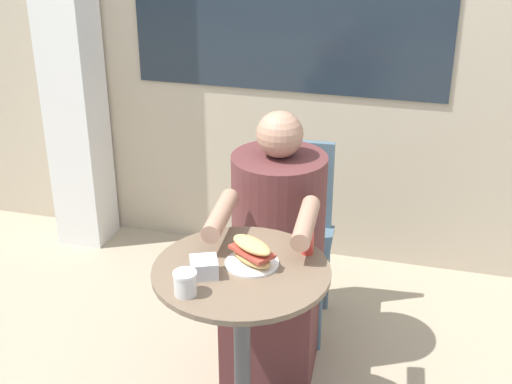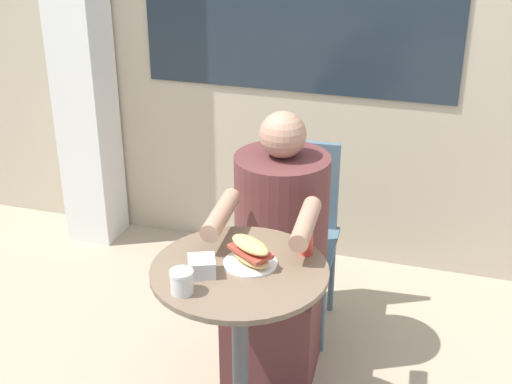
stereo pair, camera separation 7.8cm
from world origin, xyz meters
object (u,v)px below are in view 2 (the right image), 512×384
at_px(drink_cup, 182,282).
at_px(condiment_bottle, 307,241).
at_px(sandwich_on_plate, 250,254).
at_px(cafe_table, 240,320).
at_px(seated_diner, 278,264).
at_px(diner_chair, 297,219).

height_order(drink_cup, condiment_bottle, condiment_bottle).
distance_m(sandwich_on_plate, drink_cup, 0.28).
bearing_deg(condiment_bottle, cafe_table, -140.56).
relative_size(cafe_table, seated_diner, 0.67).
bearing_deg(seated_diner, cafe_table, 85.81).
bearing_deg(cafe_table, condiment_bottle, 39.44).
xyz_separation_m(diner_chair, sandwich_on_plate, (0.04, -0.82, 0.28)).
xyz_separation_m(diner_chair, condiment_bottle, (0.20, -0.70, 0.29)).
height_order(diner_chair, sandwich_on_plate, diner_chair).
distance_m(diner_chair, seated_diner, 0.35).
height_order(sandwich_on_plate, drink_cup, sandwich_on_plate).
bearing_deg(cafe_table, drink_cup, -123.31).
bearing_deg(drink_cup, sandwich_on_plate, 56.22).
xyz_separation_m(cafe_table, condiment_bottle, (0.20, 0.16, 0.27)).
xyz_separation_m(seated_diner, condiment_bottle, (0.19, -0.35, 0.33)).
distance_m(cafe_table, sandwich_on_plate, 0.26).
bearing_deg(drink_cup, condiment_bottle, 47.72).
relative_size(drink_cup, condiment_bottle, 0.72).
xyz_separation_m(seated_diner, drink_cup, (-0.13, -0.70, 0.31)).
height_order(seated_diner, condiment_bottle, seated_diner).
bearing_deg(condiment_bottle, drink_cup, -132.28).
xyz_separation_m(sandwich_on_plate, condiment_bottle, (0.17, 0.12, 0.01)).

